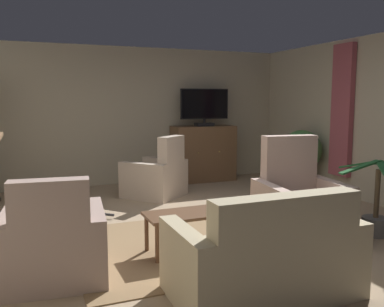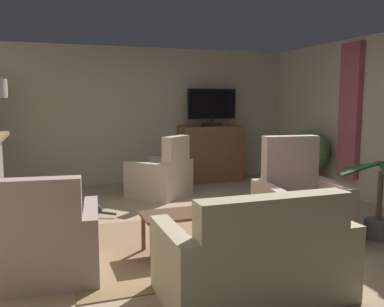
% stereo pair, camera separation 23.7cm
% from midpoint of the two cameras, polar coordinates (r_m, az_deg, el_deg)
% --- Properties ---
extents(ground_plane, '(6.43, 7.33, 0.04)m').
position_cam_midpoint_polar(ground_plane, '(5.17, 1.39, -11.01)').
color(ground_plane, tan).
extents(wall_back, '(6.43, 0.10, 2.60)m').
position_cam_midpoint_polar(wall_back, '(8.16, -8.17, 5.14)').
color(wall_back, '#B2A88E').
rests_on(wall_back, ground_plane).
extents(curtain_panel_far, '(0.10, 0.44, 2.18)m').
position_cam_midpoint_polar(curtain_panel_far, '(7.34, 19.03, 5.58)').
color(curtain_panel_far, '#A34C56').
extents(rug_central, '(2.59, 2.12, 0.01)m').
position_cam_midpoint_polar(rug_central, '(4.78, -1.55, -12.23)').
color(rug_central, '#8E704C').
rests_on(rug_central, ground_plane).
extents(tv_cabinet, '(1.23, 0.55, 1.10)m').
position_cam_midpoint_polar(tv_cabinet, '(8.27, 0.74, -0.14)').
color(tv_cabinet, '#4A3523').
rests_on(tv_cabinet, ground_plane).
extents(television, '(0.99, 0.20, 0.72)m').
position_cam_midpoint_polar(television, '(8.15, 0.89, 6.49)').
color(television, black).
rests_on(television, tv_cabinet).
extents(coffee_table, '(1.13, 0.48, 0.43)m').
position_cam_midpoint_polar(coffee_table, '(4.47, -0.78, -8.59)').
color(coffee_table, brown).
rests_on(coffee_table, ground_plane).
extents(tv_remote, '(0.18, 0.12, 0.02)m').
position_cam_midpoint_polar(tv_remote, '(4.43, 2.05, -7.93)').
color(tv_remote, black).
rests_on(tv_remote, coffee_table).
extents(sofa_floral, '(1.52, 0.85, 0.91)m').
position_cam_midpoint_polar(sofa_floral, '(3.54, 8.24, -14.21)').
color(sofa_floral, tan).
rests_on(sofa_floral, ground_plane).
extents(armchair_near_window, '(0.99, 1.00, 0.97)m').
position_cam_midpoint_polar(armchair_near_window, '(4.05, -20.06, -11.83)').
color(armchair_near_window, '#A3897F').
rests_on(armchair_near_window, ground_plane).
extents(armchair_by_fireplace, '(1.04, 0.94, 1.17)m').
position_cam_midpoint_polar(armchair_by_fireplace, '(5.14, 13.13, -6.89)').
color(armchair_by_fireplace, '#BC9E8E').
rests_on(armchair_by_fireplace, ground_plane).
extents(armchair_angled_to_table, '(1.18, 1.18, 1.03)m').
position_cam_midpoint_polar(armchair_angled_to_table, '(6.96, -5.82, -3.33)').
color(armchair_angled_to_table, '#C6B29E').
rests_on(armchair_angled_to_table, ground_plane).
extents(potted_plant_small_fern_corner, '(0.83, 0.85, 0.91)m').
position_cam_midpoint_polar(potted_plant_small_fern_corner, '(5.41, 22.71, -7.77)').
color(potted_plant_small_fern_corner, slate).
rests_on(potted_plant_small_fern_corner, ground_plane).
extents(potted_plant_leafy_by_curtain, '(0.71, 0.71, 1.07)m').
position_cam_midpoint_polar(potted_plant_leafy_by_curtain, '(7.66, 13.92, -0.03)').
color(potted_plant_leafy_by_curtain, beige).
rests_on(potted_plant_leafy_by_curtain, ground_plane).
extents(cat, '(0.68, 0.42, 0.22)m').
position_cam_midpoint_polar(cat, '(5.99, -15.98, -7.46)').
color(cat, '#2D2D33').
rests_on(cat, ground_plane).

